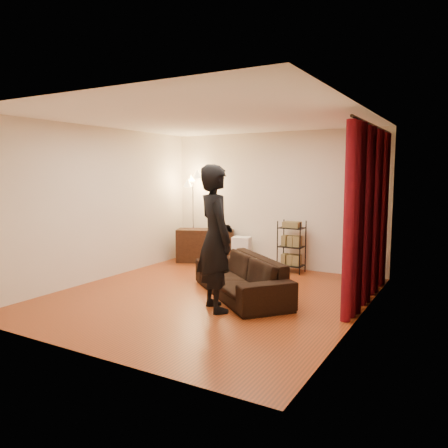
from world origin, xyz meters
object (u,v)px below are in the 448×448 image
Objects in this scene: storage_boxes at (242,251)px; sofa at (241,277)px; wire_shelf at (291,247)px; person at (215,238)px; floor_lamp at (193,217)px; media_cabinet at (206,246)px.

sofa is at bearing -62.89° from storage_boxes.
storage_boxes is 1.09m from wire_shelf.
person is 2.97m from storage_boxes.
sofa is 1.12× the size of floor_lamp.
storage_boxes is at bearing -0.05° from floor_lamp.
floor_lamp is (-1.18, 0.00, 0.64)m from storage_boxes.
storage_boxes is at bearing -30.44° from person.
sofa is 2.70m from media_cabinet.
person is at bearing -78.71° from media_cabinet.
person is 1.07× the size of floor_lamp.
wire_shelf is at bearing -0.29° from storage_boxes.
media_cabinet is (-1.87, 2.71, -0.66)m from person.
media_cabinet is 1.99× the size of storage_boxes.
person is 3.32× the size of storage_boxes.
wire_shelf is at bearing -23.73° from media_cabinet.
storage_boxes is 0.61× the size of wire_shelf.
wire_shelf is 0.53× the size of floor_lamp.
person is 2.75m from wire_shelf.
floor_lamp reaches higher than storage_boxes.
media_cabinet reaches higher than storage_boxes.
floor_lamp is at bearing -160.37° from wire_shelf.
sofa is 1.75× the size of media_cabinet.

